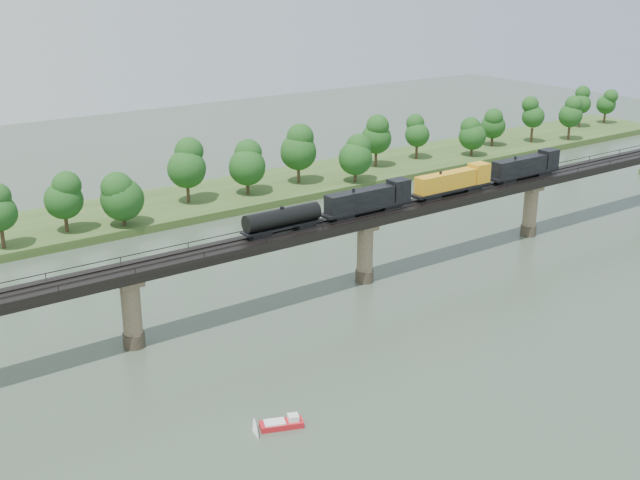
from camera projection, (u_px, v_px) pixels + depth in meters
ground at (504, 350)px, 107.92m from camera, size 400.00×400.00×0.00m
far_bank at (205, 200)px, 172.82m from camera, size 300.00×24.00×1.60m
bridge at (365, 250)px, 129.12m from camera, size 236.00×30.00×11.50m
bridge_superstructure at (366, 213)px, 127.03m from camera, size 220.00×4.90×0.75m
far_treeline at (177, 173)px, 162.22m from camera, size 289.06×17.54×13.60m
freight_train at (425, 188)px, 133.37m from camera, size 68.08×2.65×4.69m
motorboat at (282, 423)px, 89.90m from camera, size 5.17×3.41×1.36m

